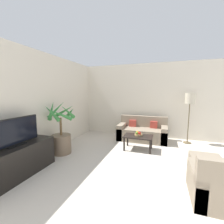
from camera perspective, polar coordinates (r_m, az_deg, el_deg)
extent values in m
cube|color=beige|center=(5.71, 22.08, 3.90)|extent=(8.20, 0.06, 2.70)
cube|color=beige|center=(4.03, -29.80, 2.12)|extent=(0.06, 7.64, 2.70)
cube|color=black|center=(3.63, -32.49, -15.46)|extent=(0.54, 1.50, 0.63)
cube|color=black|center=(3.52, -32.87, -10.54)|extent=(0.18, 0.36, 0.02)
cube|color=black|center=(3.45, -33.20, -6.23)|extent=(0.05, 1.04, 0.52)
cube|color=black|center=(3.43, -32.91, -6.29)|extent=(0.01, 1.00, 0.48)
cylinder|color=brown|center=(4.40, -18.66, -11.47)|extent=(0.50, 0.50, 0.51)
cylinder|color=brown|center=(4.27, -18.94, -5.23)|extent=(0.06, 0.06, 0.47)
cone|color=#38843D|center=(4.05, -16.44, 0.06)|extent=(0.10, 0.55, 0.43)
cone|color=#38843D|center=(4.28, -15.61, -0.12)|extent=(0.52, 0.44, 0.35)
cone|color=#38843D|center=(4.44, -17.73, 0.34)|extent=(0.58, 0.22, 0.39)
cone|color=#38843D|center=(4.40, -20.48, 0.83)|extent=(0.31, 0.51, 0.48)
cone|color=#38843D|center=(4.25, -22.05, 0.63)|extent=(0.31, 0.50, 0.49)
cone|color=#38843D|center=(4.05, -21.94, -0.33)|extent=(0.57, 0.22, 0.41)
cone|color=#38843D|center=(3.94, -19.11, -0.93)|extent=(0.52, 0.44, 0.34)
cube|color=gray|center=(5.35, 11.38, -8.34)|extent=(1.64, 0.78, 0.42)
cube|color=gray|center=(5.55, 11.92, -3.47)|extent=(1.64, 0.16, 0.39)
cube|color=gray|center=(5.47, 3.82, -7.20)|extent=(0.20, 0.78, 0.54)
cube|color=gray|center=(5.29, 19.25, -8.12)|extent=(0.20, 0.78, 0.54)
cube|color=#B23D33|center=(5.51, 7.91, -4.27)|extent=(0.24, 0.12, 0.24)
cube|color=#B23D33|center=(5.42, 15.63, -4.68)|extent=(0.24, 0.12, 0.24)
cylinder|color=brown|center=(5.61, 26.69, -10.36)|extent=(0.24, 0.24, 0.03)
cylinder|color=brown|center=(5.45, 27.10, -3.84)|extent=(0.03, 0.03, 1.27)
cylinder|color=beige|center=(5.36, 27.62, 4.62)|extent=(0.29, 0.29, 0.33)
cylinder|color=black|center=(4.37, 4.64, -12.14)|extent=(0.05, 0.05, 0.38)
cylinder|color=black|center=(4.26, 14.31, -12.88)|extent=(0.05, 0.05, 0.38)
cylinder|color=black|center=(4.76, 5.95, -10.46)|extent=(0.05, 0.05, 0.38)
cylinder|color=black|center=(4.66, 14.76, -11.07)|extent=(0.05, 0.05, 0.38)
cube|color=black|center=(4.44, 9.94, -9.13)|extent=(0.81, 0.52, 0.03)
cylinder|color=#997A4C|center=(4.47, 10.03, -8.53)|extent=(0.23, 0.23, 0.04)
sphere|color=red|center=(4.42, 10.46, -7.90)|extent=(0.08, 0.08, 0.08)
sphere|color=olive|center=(4.42, 9.37, -7.87)|extent=(0.08, 0.08, 0.08)
sphere|color=orange|center=(4.51, 9.68, -7.59)|extent=(0.08, 0.08, 0.08)
cube|color=gray|center=(3.06, 36.42, -22.73)|extent=(0.88, 0.80, 0.38)
cube|color=gray|center=(2.95, 29.29, -22.26)|extent=(0.16, 0.80, 0.48)
cube|color=gray|center=(3.70, 32.04, -16.99)|extent=(0.57, 0.51, 0.39)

